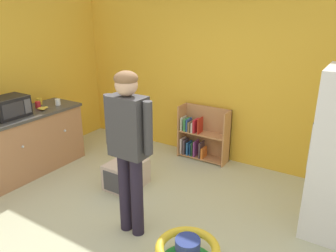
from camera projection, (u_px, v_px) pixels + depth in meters
The scene contains 12 objects.
ground_plane at pixel (132, 234), 3.58m from camera, with size 12.00×12.00×0.00m, color #BCC09B.
back_wall at pixel (224, 75), 4.98m from camera, with size 5.20×0.06×2.70m, color gold.
left_side_wall at pixel (26, 74), 5.09m from camera, with size 0.06×2.99×2.70m, color gold.
kitchen_counter at pixel (10, 149), 4.61m from camera, with size 0.65×2.20×0.90m.
bookshelf at pixel (201, 137), 5.30m from camera, with size 0.80×0.28×0.85m.
standing_person at pixel (129, 140), 3.28m from camera, with size 0.57×0.23×1.76m.
pet_carrier at pixel (126, 174), 4.48m from camera, with size 0.42×0.55×0.36m.
microwave at pixel (8, 107), 4.47m from camera, with size 0.37×0.48×0.28m.
banana_bunch at pixel (44, 108), 4.82m from camera, with size 0.15×0.16×0.04m.
red_cup at pixel (38, 105), 4.92m from camera, with size 0.08×0.08×0.10m, color red.
yellow_cup at pixel (39, 101), 5.09m from camera, with size 0.08×0.08×0.10m, color yellow.
white_cup at pixel (58, 102), 5.05m from camera, with size 0.08×0.08×0.10m, color white.
Camera 1 is at (1.92, -2.31, 2.31)m, focal length 35.41 mm.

